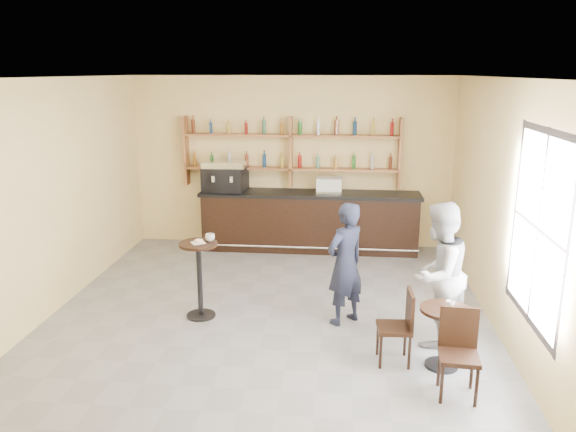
# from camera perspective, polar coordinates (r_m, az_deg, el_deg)

# --- Properties ---
(floor) EXTENTS (7.00, 7.00, 0.00)m
(floor) POSITION_cam_1_polar(r_m,az_deg,el_deg) (7.78, -2.08, -10.40)
(floor) COLOR slate
(floor) RESTS_ON ground
(ceiling) EXTENTS (7.00, 7.00, 0.00)m
(ceiling) POSITION_cam_1_polar(r_m,az_deg,el_deg) (7.06, -2.32, 13.88)
(ceiling) COLOR white
(ceiling) RESTS_ON wall_back
(wall_back) EXTENTS (7.00, 0.00, 7.00)m
(wall_back) POSITION_cam_1_polar(r_m,az_deg,el_deg) (10.67, 0.36, 5.48)
(wall_back) COLOR #F7D78C
(wall_back) RESTS_ON floor
(wall_front) EXTENTS (7.00, 0.00, 7.00)m
(wall_front) POSITION_cam_1_polar(r_m,az_deg,el_deg) (3.99, -9.13, -10.55)
(wall_front) COLOR #F7D78C
(wall_front) RESTS_ON floor
(wall_left) EXTENTS (0.00, 7.00, 7.00)m
(wall_left) POSITION_cam_1_polar(r_m,az_deg,el_deg) (8.21, -23.43, 1.52)
(wall_left) COLOR #F7D78C
(wall_left) RESTS_ON floor
(wall_right) EXTENTS (0.00, 7.00, 7.00)m
(wall_right) POSITION_cam_1_polar(r_m,az_deg,el_deg) (7.47, 21.26, 0.53)
(wall_right) COLOR #F7D78C
(wall_right) RESTS_ON floor
(window_pane) EXTENTS (0.00, 2.00, 2.00)m
(window_pane) POSITION_cam_1_polar(r_m,az_deg,el_deg) (6.33, 24.09, -1.21)
(window_pane) COLOR white
(window_pane) RESTS_ON wall_right
(window_frame) EXTENTS (0.04, 1.70, 2.10)m
(window_frame) POSITION_cam_1_polar(r_m,az_deg,el_deg) (6.33, 24.03, -1.21)
(window_frame) COLOR black
(window_frame) RESTS_ON wall_right
(shelf_unit) EXTENTS (4.00, 0.26, 1.40)m
(shelf_unit) POSITION_cam_1_polar(r_m,az_deg,el_deg) (10.51, 0.30, 6.50)
(shelf_unit) COLOR brown
(shelf_unit) RESTS_ON wall_back
(liquor_bottles) EXTENTS (3.68, 0.10, 1.00)m
(liquor_bottles) POSITION_cam_1_polar(r_m,az_deg,el_deg) (10.48, 0.30, 7.42)
(liquor_bottles) COLOR #8C5919
(liquor_bottles) RESTS_ON shelf_unit
(bar_counter) EXTENTS (4.07, 0.79, 1.10)m
(bar_counter) POSITION_cam_1_polar(r_m,az_deg,el_deg) (10.52, 2.21, -0.51)
(bar_counter) COLOR black
(bar_counter) RESTS_ON floor
(espresso_machine) EXTENTS (0.84, 0.60, 0.56)m
(espresso_machine) POSITION_cam_1_polar(r_m,az_deg,el_deg) (10.54, -6.41, 4.07)
(espresso_machine) COLOR black
(espresso_machine) RESTS_ON bar_counter
(pastry_case) EXTENTS (0.48, 0.38, 0.28)m
(pastry_case) POSITION_cam_1_polar(r_m,az_deg,el_deg) (10.34, 4.20, 3.14)
(pastry_case) COLOR silver
(pastry_case) RESTS_ON bar_counter
(pedestal_table) EXTENTS (0.58, 0.58, 1.06)m
(pedestal_table) POSITION_cam_1_polar(r_m,az_deg,el_deg) (7.74, -8.96, -6.45)
(pedestal_table) COLOR black
(pedestal_table) RESTS_ON floor
(napkin) EXTENTS (0.23, 0.23, 0.00)m
(napkin) POSITION_cam_1_polar(r_m,az_deg,el_deg) (7.57, -9.12, -2.69)
(napkin) COLOR white
(napkin) RESTS_ON pedestal_table
(donut) EXTENTS (0.15, 0.15, 0.04)m
(donut) POSITION_cam_1_polar(r_m,az_deg,el_deg) (7.55, -9.07, -2.54)
(donut) COLOR #E69D54
(donut) RESTS_ON napkin
(cup_pedestal) EXTENTS (0.13, 0.13, 0.10)m
(cup_pedestal) POSITION_cam_1_polar(r_m,az_deg,el_deg) (7.62, -7.93, -2.17)
(cup_pedestal) COLOR white
(cup_pedestal) RESTS_ON pedestal_table
(man_main) EXTENTS (0.71, 0.70, 1.65)m
(man_main) POSITION_cam_1_polar(r_m,az_deg,el_deg) (7.42, 5.83, -4.86)
(man_main) COLOR black
(man_main) RESTS_ON floor
(cafe_table) EXTENTS (0.73, 0.73, 0.72)m
(cafe_table) POSITION_cam_1_polar(r_m,az_deg,el_deg) (6.72, 15.50, -11.82)
(cafe_table) COLOR black
(cafe_table) RESTS_ON floor
(cup_cafe) EXTENTS (0.10, 0.10, 0.09)m
(cup_cafe) POSITION_cam_1_polar(r_m,az_deg,el_deg) (6.56, 16.18, -8.65)
(cup_cafe) COLOR white
(cup_cafe) RESTS_ON cafe_table
(chair_west) EXTENTS (0.40, 0.40, 0.88)m
(chair_west) POSITION_cam_1_polar(r_m,az_deg,el_deg) (6.65, 10.72, -11.03)
(chair_west) COLOR black
(chair_west) RESTS_ON floor
(chair_south) EXTENTS (0.43, 0.43, 0.92)m
(chair_south) POSITION_cam_1_polar(r_m,az_deg,el_deg) (6.16, 16.97, -13.42)
(chair_south) COLOR black
(chair_south) RESTS_ON floor
(patron_second) EXTENTS (1.08, 1.10, 1.79)m
(patron_second) POSITION_cam_1_polar(r_m,az_deg,el_deg) (7.05, 14.99, -5.75)
(patron_second) COLOR #98999D
(patron_second) RESTS_ON floor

